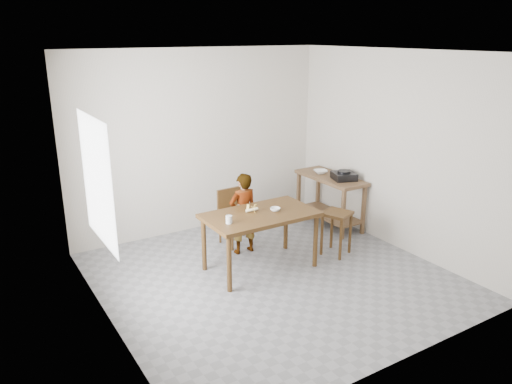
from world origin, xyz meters
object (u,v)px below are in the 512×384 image
dining_table (260,241)px  dining_chair (236,218)px  prep_counter (330,201)px  stool (336,233)px  child (243,214)px

dining_table → dining_chair: (0.12, 0.83, 0.02)m
prep_counter → stool: size_ratio=1.98×
prep_counter → child: size_ratio=1.06×
dining_table → stool: (1.11, -0.18, -0.07)m
child → dining_table: bearing=83.2°
dining_chair → dining_table: bearing=-101.3°
dining_table → stool: 1.12m
prep_counter → child: child is taller
dining_table → child: 0.57m
dining_table → prep_counter: prep_counter is taller
dining_table → child: child is taller
dining_table → prep_counter: bearing=22.1°
dining_table → dining_chair: bearing=82.0°
prep_counter → dining_chair: bearing=175.2°
dining_table → stool: size_ratio=2.31×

